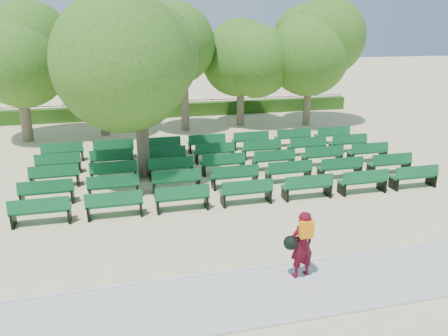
# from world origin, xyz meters

# --- Properties ---
(ground) EXTENTS (120.00, 120.00, 0.00)m
(ground) POSITION_xyz_m (0.00, 0.00, 0.00)
(ground) COLOR beige
(paving) EXTENTS (30.00, 2.20, 0.06)m
(paving) POSITION_xyz_m (0.00, -7.40, 0.03)
(paving) COLOR beige
(paving) RESTS_ON ground
(curb) EXTENTS (30.00, 0.12, 0.10)m
(curb) POSITION_xyz_m (0.00, -6.25, 0.05)
(curb) COLOR silver
(curb) RESTS_ON ground
(hedge) EXTENTS (26.00, 0.70, 0.90)m
(hedge) POSITION_xyz_m (0.00, 14.00, 0.45)
(hedge) COLOR #264C13
(hedge) RESTS_ON ground
(fence) EXTENTS (26.00, 0.10, 1.02)m
(fence) POSITION_xyz_m (0.00, 14.40, 0.00)
(fence) COLOR black
(fence) RESTS_ON ground
(tree_line) EXTENTS (21.80, 6.80, 7.04)m
(tree_line) POSITION_xyz_m (0.00, 10.00, 0.00)
(tree_line) COLOR #3A711E
(tree_line) RESTS_ON ground
(bench_array) EXTENTS (1.89, 0.68, 1.18)m
(bench_array) POSITION_xyz_m (0.69, 1.52, 0.10)
(bench_array) COLOR #105B2B
(bench_array) RESTS_ON ground
(tree_among) EXTENTS (5.03, 5.03, 6.74)m
(tree_among) POSITION_xyz_m (-2.63, 1.96, 4.46)
(tree_among) COLOR brown
(tree_among) RESTS_ON ground
(person) EXTENTS (0.87, 0.56, 1.78)m
(person) POSITION_xyz_m (0.62, -6.87, 0.98)
(person) COLOR #4F0B19
(person) RESTS_ON ground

